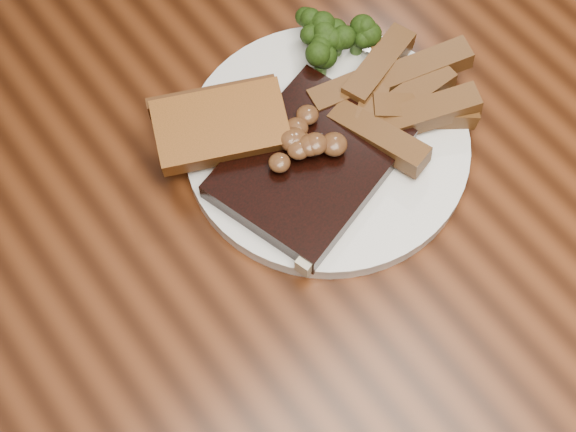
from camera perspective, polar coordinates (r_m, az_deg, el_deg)
name	(u,v)px	position (r m, az deg, el deg)	size (l,w,h in m)	color
ground	(292,401)	(1.43, 0.29, -13.03)	(4.50, 4.50, 0.00)	#3C170D
dining_table	(295,252)	(0.80, 0.51, -2.58)	(1.60, 0.90, 0.75)	#532610
plate	(327,145)	(0.75, 2.78, 5.08)	(0.26, 0.26, 0.01)	white
steak	(310,165)	(0.71, 1.56, 3.67)	(0.16, 0.12, 0.02)	black
steak_bone	(349,211)	(0.70, 4.33, 0.39)	(0.14, 0.01, 0.02)	#BDB292
mushroom_pile	(300,140)	(0.70, 0.84, 5.45)	(0.07, 0.07, 0.03)	brown
garlic_bread	(223,139)	(0.73, -4.68, 5.50)	(0.12, 0.06, 0.03)	#97491B
potato_wedges	(384,104)	(0.75, 6.87, 7.88)	(0.12, 0.12, 0.02)	brown
broccoli_cluster	(322,44)	(0.78, 2.43, 12.13)	(0.07, 0.07, 0.04)	#203E0E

